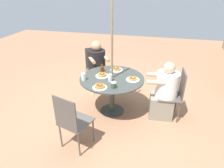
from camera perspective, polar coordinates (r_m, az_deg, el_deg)
ground_plane at (r=3.93m, az=0.00°, el=-7.64°), size 12.00×12.00×0.00m
patio_table at (r=3.62m, az=0.00°, el=0.09°), size 1.15×1.15×0.72m
umbrella_pole at (r=3.44m, az=0.00°, el=6.52°), size 0.04×0.04×2.06m
patio_chair_north at (r=3.67m, az=17.51°, el=-2.25°), size 0.44×0.44×0.92m
diner_north at (r=3.67m, az=14.66°, el=-2.63°), size 0.41×0.57×1.07m
patio_chair_east at (r=4.62m, az=-4.85°, el=5.23°), size 0.56×0.56×0.92m
diner_east at (r=4.47m, az=-4.22°, el=4.33°), size 0.63×0.59×1.14m
patio_chair_south at (r=2.91m, az=-11.50°, el=-10.05°), size 0.51×0.51×0.92m
pancake_plate_a at (r=3.23m, az=-3.53°, el=-0.74°), size 0.24×0.24×0.06m
pancake_plate_b at (r=3.50m, az=5.96°, el=1.40°), size 0.24×0.24×0.05m
pancake_plate_c at (r=3.87m, az=1.31°, el=4.24°), size 0.24×0.24×0.06m
pancake_plate_d at (r=3.62m, az=-2.82°, el=2.55°), size 0.24×0.24×0.06m
syrup_bottle at (r=3.80m, az=-2.82°, el=4.42°), size 0.09×0.07×0.15m
coffee_cup at (r=3.22m, az=0.45°, el=-0.27°), size 0.09×0.09×0.10m
drinking_glass_a at (r=3.49m, az=-8.15°, el=2.08°), size 0.08×0.08×0.13m
drinking_glass_b at (r=3.42m, az=-0.50°, el=1.80°), size 0.07×0.07×0.13m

